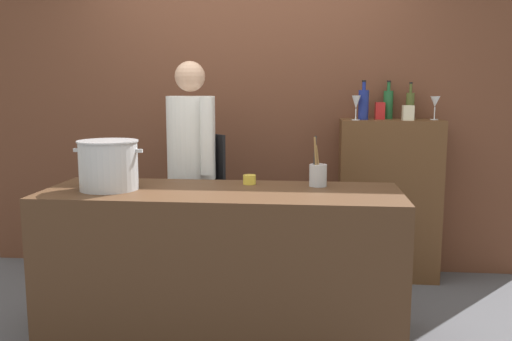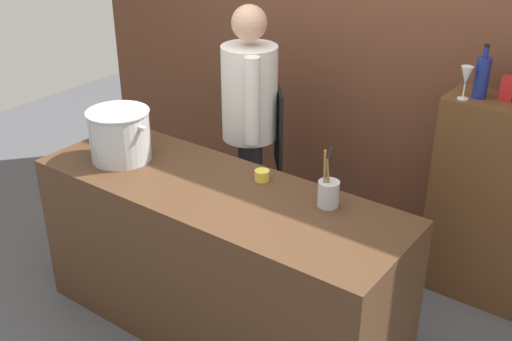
{
  "view_description": "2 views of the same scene",
  "coord_description": "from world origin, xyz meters",
  "px_view_note": "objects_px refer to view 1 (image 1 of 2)",
  "views": [
    {
      "loc": [
        0.5,
        -3.02,
        1.48
      ],
      "look_at": [
        0.17,
        0.28,
        0.97
      ],
      "focal_mm": 38.29,
      "sensor_mm": 36.0,
      "label": 1
    },
    {
      "loc": [
        1.84,
        -2.16,
        2.42
      ],
      "look_at": [
        0.05,
        0.27,
        0.91
      ],
      "focal_mm": 44.31,
      "sensor_mm": 36.0,
      "label": 2
    }
  ],
  "objects_px": {
    "spice_tin_red": "(380,111)",
    "stockpot_large": "(109,165)",
    "butter_jar": "(249,180)",
    "wine_glass_short": "(356,103)",
    "wine_glass_wide": "(435,103)",
    "wine_bottle_cobalt": "(363,104)",
    "chef": "(192,161)",
    "spice_tin_cream": "(408,113)",
    "wine_bottle_olive": "(410,105)",
    "utensil_crock": "(318,174)",
    "wine_bottle_green": "(388,104)"
  },
  "relations": [
    {
      "from": "wine_bottle_cobalt",
      "to": "utensil_crock",
      "type": "bearing_deg",
      "value": -109.45
    },
    {
      "from": "stockpot_large",
      "to": "spice_tin_red",
      "type": "distance_m",
      "value": 2.11
    },
    {
      "from": "wine_bottle_cobalt",
      "to": "spice_tin_red",
      "type": "relative_size",
      "value": 2.29
    },
    {
      "from": "wine_bottle_green",
      "to": "spice_tin_red",
      "type": "distance_m",
      "value": 0.11
    },
    {
      "from": "wine_glass_short",
      "to": "utensil_crock",
      "type": "bearing_deg",
      "value": -107.48
    },
    {
      "from": "stockpot_large",
      "to": "wine_bottle_olive",
      "type": "relative_size",
      "value": 1.44
    },
    {
      "from": "chef",
      "to": "wine_glass_wide",
      "type": "relative_size",
      "value": 9.43
    },
    {
      "from": "chef",
      "to": "utensil_crock",
      "type": "distance_m",
      "value": 1.04
    },
    {
      "from": "wine_bottle_cobalt",
      "to": "wine_glass_short",
      "type": "relative_size",
      "value": 1.61
    },
    {
      "from": "wine_glass_wide",
      "to": "spice_tin_red",
      "type": "height_order",
      "value": "wine_glass_wide"
    },
    {
      "from": "wine_glass_short",
      "to": "wine_glass_wide",
      "type": "xyz_separation_m",
      "value": [
        0.59,
        0.1,
        0.0
      ]
    },
    {
      "from": "stockpot_large",
      "to": "wine_bottle_cobalt",
      "type": "height_order",
      "value": "wine_bottle_cobalt"
    },
    {
      "from": "spice_tin_red",
      "to": "stockpot_large",
      "type": "bearing_deg",
      "value": -142.94
    },
    {
      "from": "wine_bottle_green",
      "to": "stockpot_large",
      "type": "bearing_deg",
      "value": -142.65
    },
    {
      "from": "stockpot_large",
      "to": "spice_tin_cream",
      "type": "distance_m",
      "value": 2.18
    },
    {
      "from": "utensil_crock",
      "to": "chef",
      "type": "bearing_deg",
      "value": 147.86
    },
    {
      "from": "chef",
      "to": "spice_tin_red",
      "type": "distance_m",
      "value": 1.48
    },
    {
      "from": "butter_jar",
      "to": "spice_tin_red",
      "type": "relative_size",
      "value": 0.61
    },
    {
      "from": "wine_bottle_green",
      "to": "wine_glass_short",
      "type": "distance_m",
      "value": 0.33
    },
    {
      "from": "wine_bottle_cobalt",
      "to": "spice_tin_cream",
      "type": "height_order",
      "value": "wine_bottle_cobalt"
    },
    {
      "from": "wine_bottle_olive",
      "to": "utensil_crock",
      "type": "bearing_deg",
      "value": -123.32
    },
    {
      "from": "chef",
      "to": "utensil_crock",
      "type": "relative_size",
      "value": 5.57
    },
    {
      "from": "wine_bottle_green",
      "to": "butter_jar",
      "type": "bearing_deg",
      "value": -131.57
    },
    {
      "from": "spice_tin_cream",
      "to": "wine_glass_wide",
      "type": "bearing_deg",
      "value": 26.61
    },
    {
      "from": "wine_bottle_green",
      "to": "wine_glass_short",
      "type": "bearing_deg",
      "value": -142.71
    },
    {
      "from": "stockpot_large",
      "to": "spice_tin_red",
      "type": "xyz_separation_m",
      "value": [
        1.67,
        1.26,
        0.26
      ]
    },
    {
      "from": "wine_bottle_olive",
      "to": "wine_glass_wide",
      "type": "height_order",
      "value": "wine_bottle_olive"
    },
    {
      "from": "wine_bottle_olive",
      "to": "wine_bottle_cobalt",
      "type": "distance_m",
      "value": 0.37
    },
    {
      "from": "wine_glass_short",
      "to": "wine_glass_wide",
      "type": "bearing_deg",
      "value": 9.43
    },
    {
      "from": "chef",
      "to": "wine_glass_wide",
      "type": "xyz_separation_m",
      "value": [
        1.75,
        0.45,
        0.4
      ]
    },
    {
      "from": "spice_tin_cream",
      "to": "chef",
      "type": "bearing_deg",
      "value": -167.27
    },
    {
      "from": "chef",
      "to": "wine_glass_short",
      "type": "xyz_separation_m",
      "value": [
        1.16,
        0.36,
        0.4
      ]
    },
    {
      "from": "spice_tin_red",
      "to": "wine_glass_short",
      "type": "bearing_deg",
      "value": -145.38
    },
    {
      "from": "wine_bottle_cobalt",
      "to": "spice_tin_cream",
      "type": "distance_m",
      "value": 0.33
    },
    {
      "from": "chef",
      "to": "stockpot_large",
      "type": "distance_m",
      "value": 0.84
    },
    {
      "from": "wine_glass_short",
      "to": "wine_glass_wide",
      "type": "distance_m",
      "value": 0.6
    },
    {
      "from": "butter_jar",
      "to": "spice_tin_cream",
      "type": "height_order",
      "value": "spice_tin_cream"
    },
    {
      "from": "wine_bottle_olive",
      "to": "wine_bottle_cobalt",
      "type": "relative_size",
      "value": 0.95
    },
    {
      "from": "wine_bottle_green",
      "to": "wine_glass_wide",
      "type": "relative_size",
      "value": 1.66
    },
    {
      "from": "butter_jar",
      "to": "wine_bottle_olive",
      "type": "relative_size",
      "value": 0.28
    },
    {
      "from": "wine_bottle_olive",
      "to": "wine_bottle_cobalt",
      "type": "height_order",
      "value": "wine_bottle_cobalt"
    },
    {
      "from": "butter_jar",
      "to": "utensil_crock",
      "type": "bearing_deg",
      "value": -3.8
    },
    {
      "from": "wine_bottle_olive",
      "to": "wine_glass_wide",
      "type": "relative_size",
      "value": 1.59
    },
    {
      "from": "wine_bottle_olive",
      "to": "spice_tin_red",
      "type": "xyz_separation_m",
      "value": [
        -0.23,
        -0.04,
        -0.04
      ]
    },
    {
      "from": "butter_jar",
      "to": "spice_tin_red",
      "type": "height_order",
      "value": "spice_tin_red"
    },
    {
      "from": "butter_jar",
      "to": "wine_bottle_cobalt",
      "type": "distance_m",
      "value": 1.29
    },
    {
      "from": "utensil_crock",
      "to": "wine_bottle_green",
      "type": "xyz_separation_m",
      "value": [
        0.55,
        1.11,
        0.38
      ]
    },
    {
      "from": "wine_glass_short",
      "to": "wine_bottle_green",
      "type": "bearing_deg",
      "value": 37.29
    },
    {
      "from": "wine_glass_wide",
      "to": "spice_tin_cream",
      "type": "height_order",
      "value": "wine_glass_wide"
    },
    {
      "from": "wine_bottle_cobalt",
      "to": "wine_glass_wide",
      "type": "bearing_deg",
      "value": 2.5
    }
  ]
}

